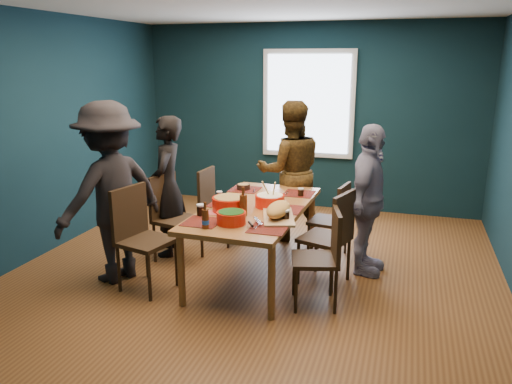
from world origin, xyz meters
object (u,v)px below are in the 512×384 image
Objects in this scene: chair_right_near at (325,251)px; person_right at (368,201)px; chair_left_near at (139,230)px; person_far_left at (167,186)px; chair_left_mid at (171,211)px; bowl_herbs at (231,217)px; dining_table at (255,213)px; chair_left_far at (214,200)px; cutting_board at (278,211)px; chair_right_mid at (333,231)px; person_back at (290,171)px; bowl_salad at (230,203)px; person_near_left at (110,193)px; bowl_dumpling at (270,200)px; chair_right_far at (335,215)px.

person_right reaches higher than chair_right_near.
chair_left_near is 0.93m from person_far_left.
chair_left_mid reaches higher than bowl_herbs.
dining_table is 1.11m from chair_left_far.
cutting_board is at bearing -40.60° from chair_left_far.
chair_right_mid is (1.58, -0.82, 0.03)m from chair_left_far.
bowl_salad is at bearing 55.16° from person_back.
person_near_left is 1.59m from bowl_dumpling.
cutting_board reaches higher than dining_table.
chair_left_far is 0.57× the size of person_far_left.
chair_right_far is 1.51m from bowl_herbs.
person_near_left is at bearing -139.32° from chair_right_far.
bowl_herbs is 0.46m from cutting_board.
person_right is 0.87× the size of person_near_left.
cutting_board is at bearing 55.33° from person_far_left.
person_back reaches higher than person_right.
person_back is (1.07, 1.81, 0.27)m from chair_left_near.
person_far_left reaches higher than chair_right_mid.
chair_left_mid is at bearing -167.03° from chair_right_mid.
bowl_dumpling is at bearing 135.70° from person_near_left.
person_right reaches higher than chair_right_mid.
person_right reaches higher than bowl_salad.
bowl_salad is at bearing 112.29° from bowl_herbs.
chair_left_near is 1.12× the size of chair_right_near.
cutting_board reaches higher than chair_right_far.
chair_right_near is at bearing -38.16° from cutting_board.
person_right reaches higher than chair_left_mid.
bowl_salad reaches higher than bowl_herbs.
person_back reaches higher than dining_table.
chair_left_near is 1.36m from cutting_board.
chair_left_mid is (-1.01, 0.12, -0.10)m from dining_table.
dining_table is 0.20m from bowl_dumpling.
bowl_herbs is (-0.85, -0.10, 0.27)m from chair_right_near.
person_back reaches higher than person_far_left.
chair_right_mid is 1.44m from person_back.
chair_left_near is at bearing -4.73° from person_far_left.
chair_right_near reaches higher than chair_right_far.
person_near_left reaches higher than person_right.
person_far_left is 0.93× the size of person_back.
chair_right_far is 1.91m from person_far_left.
dining_table is 1.16m from person_right.
chair_right_far is 2.84× the size of bowl_dumpling.
chair_left_far is 0.94× the size of chair_right_mid.
chair_right_far is 0.91m from bowl_dumpling.
person_near_left reaches higher than dining_table.
bowl_salad is at bearing -125.69° from chair_right_far.
person_right reaches higher than bowl_herbs.
cutting_board is at bearing 143.87° from chair_right_near.
chair_left_far is 1.43m from chair_left_near.
chair_right_near reaches higher than dining_table.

